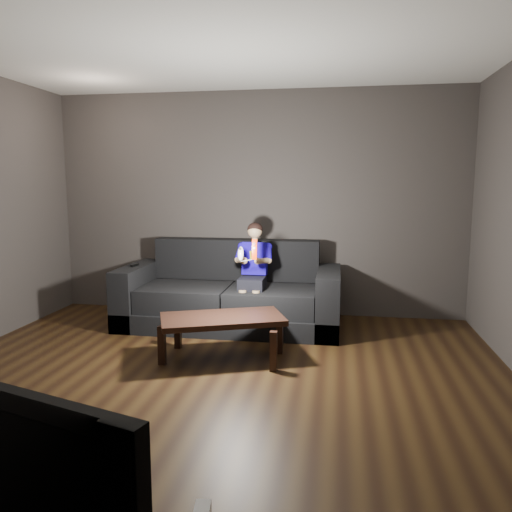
# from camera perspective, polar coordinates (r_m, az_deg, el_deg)

# --- Properties ---
(floor) EXTENTS (5.00, 5.00, 0.00)m
(floor) POSITION_cam_1_polar(r_m,az_deg,el_deg) (4.00, -5.94, -15.37)
(floor) COLOR black
(floor) RESTS_ON ground
(back_wall) EXTENTS (5.00, 0.04, 2.70)m
(back_wall) POSITION_cam_1_polar(r_m,az_deg,el_deg) (6.12, 0.06, 5.96)
(back_wall) COLOR #413C39
(back_wall) RESTS_ON ground
(ceiling) EXTENTS (5.00, 5.00, 0.02)m
(ceiling) POSITION_cam_1_polar(r_m,az_deg,el_deg) (3.82, -6.62, 24.90)
(ceiling) COLOR silver
(ceiling) RESTS_ON back_wall
(sofa) EXTENTS (2.44, 1.05, 0.94)m
(sofa) POSITION_cam_1_polar(r_m,az_deg,el_deg) (5.67, -2.92, -4.88)
(sofa) COLOR black
(sofa) RESTS_ON floor
(child) EXTENTS (0.41, 0.50, 1.00)m
(child) POSITION_cam_1_polar(r_m,az_deg,el_deg) (5.46, -0.29, -0.84)
(child) COLOR black
(child) RESTS_ON sofa
(wii_remote_red) EXTENTS (0.06, 0.08, 0.21)m
(wii_remote_red) POSITION_cam_1_polar(r_m,az_deg,el_deg) (5.04, -0.17, 0.76)
(wii_remote_red) COLOR red
(wii_remote_red) RESTS_ON child
(nunchuk_white) EXTENTS (0.07, 0.10, 0.15)m
(nunchuk_white) POSITION_cam_1_polar(r_m,az_deg,el_deg) (5.08, -1.76, 0.28)
(nunchuk_white) COLOR white
(nunchuk_white) RESTS_ON child
(wii_remote_black) EXTENTS (0.05, 0.14, 0.03)m
(wii_remote_black) POSITION_cam_1_polar(r_m,az_deg,el_deg) (5.85, -13.71, -1.01)
(wii_remote_black) COLOR black
(wii_remote_black) RESTS_ON sofa
(coffee_table) EXTENTS (1.23, 0.92, 0.40)m
(coffee_table) POSITION_cam_1_polar(r_m,az_deg,el_deg) (4.60, -3.87, -7.54)
(coffee_table) COLOR black
(coffee_table) RESTS_ON floor
(tv) EXTENTS (1.02, 0.43, 0.59)m
(tv) POSITION_cam_1_polar(r_m,az_deg,el_deg) (1.76, -24.16, -21.10)
(tv) COLOR black
(tv) RESTS_ON media_console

